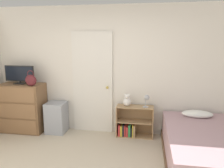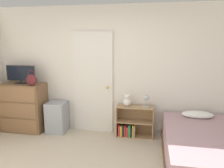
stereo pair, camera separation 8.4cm
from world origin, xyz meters
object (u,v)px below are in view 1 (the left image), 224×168
(bed, at_px, (206,148))
(teddy_bear, at_px, (127,101))
(bookshelf, at_px, (132,124))
(desk_lamp, at_px, (147,99))
(storage_bin, at_px, (57,117))
(tv, at_px, (20,74))
(dresser, at_px, (23,108))
(handbag, at_px, (31,80))

(bed, bearing_deg, teddy_bear, 146.73)
(bookshelf, xyz_separation_m, teddy_bear, (-0.11, -0.00, 0.48))
(bookshelf, xyz_separation_m, desk_lamp, (0.27, -0.04, 0.54))
(bookshelf, height_order, desk_lamp, desk_lamp)
(storage_bin, height_order, bookshelf, storage_bin)
(tv, bearing_deg, storage_bin, 1.70)
(dresser, distance_m, bed, 3.54)
(dresser, xyz_separation_m, handbag, (0.31, -0.15, 0.62))
(bookshelf, bearing_deg, dresser, -177.49)
(tv, relative_size, bed, 0.31)
(dresser, distance_m, teddy_bear, 2.18)
(storage_bin, xyz_separation_m, bookshelf, (1.56, 0.06, -0.07))
(dresser, relative_size, bed, 0.50)
(bookshelf, bearing_deg, storage_bin, -177.94)
(dresser, bearing_deg, tv, 144.63)
(bookshelf, bearing_deg, bed, -35.65)
(handbag, relative_size, teddy_bear, 1.26)
(tv, xyz_separation_m, handbag, (0.34, -0.17, -0.08))
(teddy_bear, bearing_deg, storage_bin, -177.89)
(bookshelf, xyz_separation_m, bed, (1.18, -0.85, 0.02))
(desk_lamp, bearing_deg, bookshelf, 171.06)
(teddy_bear, bearing_deg, tv, -178.03)
(teddy_bear, distance_m, bed, 1.61)
(handbag, distance_m, desk_lamp, 2.27)
(tv, distance_m, storage_bin, 1.16)
(dresser, xyz_separation_m, bed, (3.45, -0.75, -0.24))
(teddy_bear, xyz_separation_m, bed, (1.29, -0.85, -0.46))
(dresser, distance_m, handbag, 0.71)
(tv, bearing_deg, desk_lamp, 0.79)
(handbag, distance_m, storage_bin, 0.92)
(tv, bearing_deg, bed, -12.47)
(handbag, bearing_deg, teddy_bear, 7.49)
(desk_lamp, bearing_deg, teddy_bear, 173.95)
(dresser, bearing_deg, bed, -12.24)
(desk_lamp, bearing_deg, tv, -179.21)
(dresser, relative_size, handbag, 3.28)
(storage_bin, relative_size, desk_lamp, 2.54)
(teddy_bear, relative_size, desk_lamp, 0.98)
(tv, relative_size, bookshelf, 0.87)
(dresser, distance_m, bookshelf, 2.29)
(dresser, height_order, bed, dresser)
(bed, bearing_deg, handbag, 169.17)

